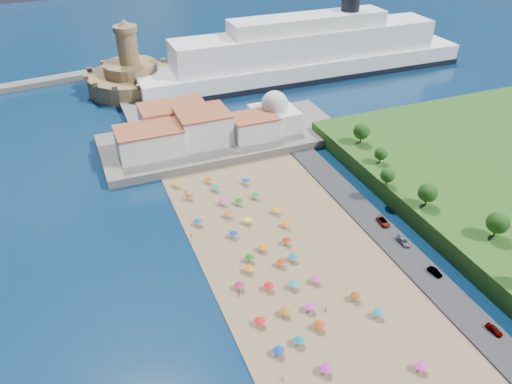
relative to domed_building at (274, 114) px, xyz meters
name	(u,v)px	position (x,y,z in m)	size (l,w,h in m)	color
ground	(278,270)	(-30.00, -71.00, -8.97)	(700.00, 700.00, 0.00)	#071938
terrace	(223,138)	(-20.00, 2.00, -7.47)	(90.00, 36.00, 3.00)	#59544C
jetty	(146,113)	(-42.00, 37.00, -7.77)	(18.00, 70.00, 2.40)	#59544C
waterfront_buildings	(188,128)	(-33.05, 2.64, -1.10)	(57.00, 29.00, 11.00)	silver
domed_building	(274,114)	(0.00, 0.00, 0.00)	(16.00, 16.00, 15.00)	silver
fortress	(132,76)	(-42.00, 67.00, -2.29)	(40.00, 40.00, 32.40)	olive
cruise_ship	(307,55)	(40.43, 53.31, 1.73)	(165.41, 25.01, 36.15)	black
beach_parasols	(292,293)	(-31.14, -81.59, -6.83)	(31.44, 115.35, 2.20)	gray
beachgoers	(253,264)	(-35.59, -67.49, -7.86)	(25.11, 96.43, 1.88)	tan
parked_cars	(415,253)	(6.00, -79.70, -7.59)	(2.76, 47.73, 1.40)	gray
hillside_trees	(452,208)	(19.01, -76.05, 1.09)	(16.74, 107.12, 7.47)	#382314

